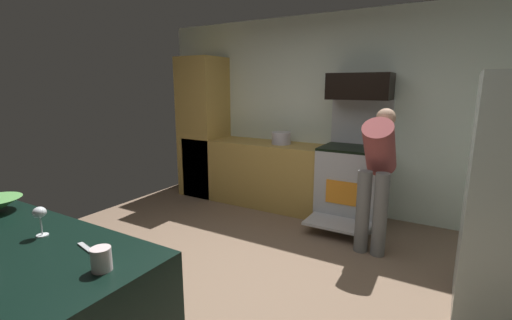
# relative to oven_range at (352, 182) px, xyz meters

# --- Properties ---
(ground_plane) EXTENTS (5.20, 4.80, 0.02)m
(ground_plane) POSITION_rel_oven_range_xyz_m (-0.44, -1.96, -0.52)
(ground_plane) COLOR #7C624E
(wall_back) EXTENTS (5.20, 0.12, 2.60)m
(wall_back) POSITION_rel_oven_range_xyz_m (-0.44, 0.38, 0.79)
(wall_back) COLOR silver
(wall_back) RESTS_ON ground
(lower_cabinet_run) EXTENTS (2.40, 0.60, 0.90)m
(lower_cabinet_run) POSITION_rel_oven_range_xyz_m (-1.34, 0.02, -0.06)
(lower_cabinet_run) COLOR #B18C43
(lower_cabinet_run) RESTS_ON ground
(cabinet_column) EXTENTS (0.60, 0.60, 2.10)m
(cabinet_column) POSITION_rel_oven_range_xyz_m (-2.34, 0.02, 0.54)
(cabinet_column) COLOR #B18C43
(cabinet_column) RESTS_ON ground
(oven_range) EXTENTS (0.76, 1.05, 1.52)m
(oven_range) POSITION_rel_oven_range_xyz_m (0.00, 0.00, 0.00)
(oven_range) COLOR #B2B3B8
(oven_range) RESTS_ON ground
(microwave) EXTENTS (0.74, 0.38, 0.31)m
(microwave) POSITION_rel_oven_range_xyz_m (-0.00, 0.10, 1.17)
(microwave) COLOR black
(microwave) RESTS_ON oven_range
(person_cook) EXTENTS (0.31, 0.61, 1.45)m
(person_cook) POSITION_rel_oven_range_xyz_m (0.41, -0.65, 0.35)
(person_cook) COLOR slate
(person_cook) RESTS_ON ground
(counter_island) EXTENTS (1.92, 0.80, 0.90)m
(counter_island) POSITION_rel_oven_range_xyz_m (-0.97, -3.46, -0.06)
(counter_island) COLOR black
(counter_island) RESTS_ON ground
(wine_glass_mid) EXTENTS (0.07, 0.07, 0.16)m
(wine_glass_mid) POSITION_rel_oven_range_xyz_m (-0.78, -3.30, 0.51)
(wine_glass_mid) COLOR silver
(wine_glass_mid) RESTS_ON counter_island
(mug_tea) EXTENTS (0.09, 0.09, 0.10)m
(mug_tea) POSITION_rel_oven_range_xyz_m (-0.19, -3.37, 0.44)
(mug_tea) COLOR silver
(mug_tea) RESTS_ON counter_island
(knife_chef) EXTENTS (0.20, 0.07, 0.01)m
(knife_chef) POSITION_rel_oven_range_xyz_m (-0.41, -3.28, 0.40)
(knife_chef) COLOR #B7BABF
(knife_chef) RESTS_ON counter_island
(stock_pot) EXTENTS (0.26, 0.26, 0.17)m
(stock_pot) POSITION_rel_oven_range_xyz_m (-1.00, 0.02, 0.47)
(stock_pot) COLOR #B7B2C0
(stock_pot) RESTS_ON lower_cabinet_run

